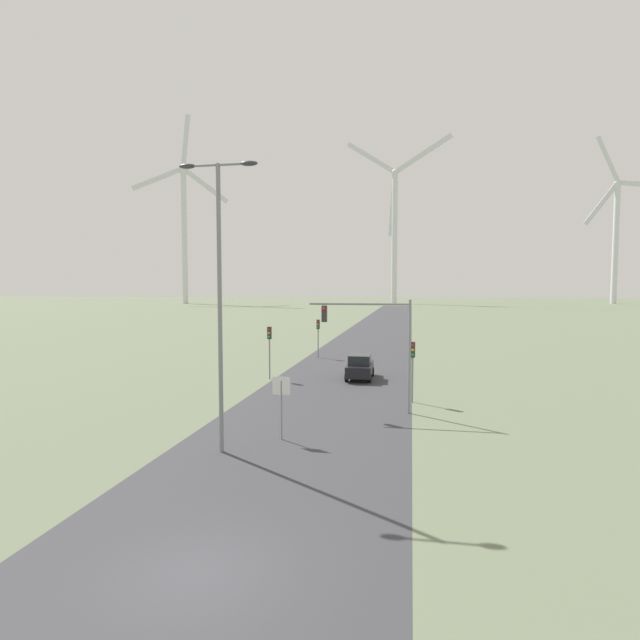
{
  "coord_description": "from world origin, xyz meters",
  "views": [
    {
      "loc": [
        4.9,
        -10.72,
        6.81
      ],
      "look_at": [
        0.0,
        15.97,
        4.98
      ],
      "focal_mm": 28.0,
      "sensor_mm": 36.0,
      "label": 1
    }
  ],
  "objects_px": {
    "traffic_light_post_mid_left": "(318,330)",
    "wind_turbine_far_left": "(184,222)",
    "traffic_light_post_near_right": "(413,358)",
    "wind_turbine_left": "(395,222)",
    "traffic_light_post_near_left": "(269,341)",
    "wind_turbine_center": "(616,230)",
    "streetlamp": "(219,277)",
    "car_approaching": "(360,367)",
    "traffic_light_mast_overhead": "(374,331)",
    "stop_sign_near": "(281,396)"
  },
  "relations": [
    {
      "from": "wind_turbine_left",
      "to": "traffic_light_post_mid_left",
      "type": "bearing_deg",
      "value": -90.71
    },
    {
      "from": "stop_sign_near",
      "to": "traffic_light_mast_overhead",
      "type": "relative_size",
      "value": 0.46
    },
    {
      "from": "car_approaching",
      "to": "streetlamp",
      "type": "bearing_deg",
      "value": -102.9
    },
    {
      "from": "wind_turbine_center",
      "to": "wind_turbine_far_left",
      "type": "bearing_deg",
      "value": -169.63
    },
    {
      "from": "streetlamp",
      "to": "traffic_light_mast_overhead",
      "type": "height_order",
      "value": "streetlamp"
    },
    {
      "from": "wind_turbine_left",
      "to": "wind_turbine_far_left",
      "type": "bearing_deg",
      "value": -170.58
    },
    {
      "from": "traffic_light_post_near_left",
      "to": "traffic_light_post_near_right",
      "type": "relative_size",
      "value": 1.08
    },
    {
      "from": "stop_sign_near",
      "to": "car_approaching",
      "type": "height_order",
      "value": "stop_sign_near"
    },
    {
      "from": "streetlamp",
      "to": "wind_turbine_left",
      "type": "height_order",
      "value": "wind_turbine_left"
    },
    {
      "from": "traffic_light_post_mid_left",
      "to": "car_approaching",
      "type": "height_order",
      "value": "traffic_light_post_mid_left"
    },
    {
      "from": "stop_sign_near",
      "to": "traffic_light_post_mid_left",
      "type": "bearing_deg",
      "value": 96.99
    },
    {
      "from": "traffic_light_post_near_right",
      "to": "traffic_light_mast_overhead",
      "type": "distance_m",
      "value": 3.82
    },
    {
      "from": "streetlamp",
      "to": "car_approaching",
      "type": "bearing_deg",
      "value": 77.1
    },
    {
      "from": "streetlamp",
      "to": "traffic_light_post_near_right",
      "type": "bearing_deg",
      "value": 53.25
    },
    {
      "from": "wind_turbine_far_left",
      "to": "wind_turbine_left",
      "type": "bearing_deg",
      "value": 9.42
    },
    {
      "from": "traffic_light_post_near_left",
      "to": "wind_turbine_center",
      "type": "relative_size",
      "value": 0.06
    },
    {
      "from": "traffic_light_post_near_left",
      "to": "traffic_light_post_mid_left",
      "type": "relative_size",
      "value": 1.06
    },
    {
      "from": "wind_turbine_far_left",
      "to": "wind_turbine_center",
      "type": "distance_m",
      "value": 170.55
    },
    {
      "from": "traffic_light_post_near_left",
      "to": "traffic_light_mast_overhead",
      "type": "relative_size",
      "value": 0.63
    },
    {
      "from": "streetlamp",
      "to": "wind_turbine_center",
      "type": "distance_m",
      "value": 216.59
    },
    {
      "from": "traffic_light_post_near_right",
      "to": "traffic_light_post_mid_left",
      "type": "relative_size",
      "value": 0.98
    },
    {
      "from": "traffic_light_post_near_right",
      "to": "wind_turbine_left",
      "type": "distance_m",
      "value": 172.43
    },
    {
      "from": "car_approaching",
      "to": "wind_turbine_left",
      "type": "distance_m",
      "value": 165.87
    },
    {
      "from": "traffic_light_post_near_right",
      "to": "wind_turbine_center",
      "type": "height_order",
      "value": "wind_turbine_center"
    },
    {
      "from": "traffic_light_post_mid_left",
      "to": "wind_turbine_far_left",
      "type": "xyz_separation_m",
      "value": [
        -79.89,
        139.01,
        29.61
      ]
    },
    {
      "from": "car_approaching",
      "to": "wind_turbine_center",
      "type": "relative_size",
      "value": 0.06
    },
    {
      "from": "stop_sign_near",
      "to": "wind_turbine_center",
      "type": "distance_m",
      "value": 214.54
    },
    {
      "from": "traffic_light_post_near_left",
      "to": "car_approaching",
      "type": "height_order",
      "value": "traffic_light_post_near_left"
    },
    {
      "from": "stop_sign_near",
      "to": "traffic_light_post_near_right",
      "type": "bearing_deg",
      "value": 55.49
    },
    {
      "from": "traffic_light_post_near_left",
      "to": "car_approaching",
      "type": "distance_m",
      "value": 6.93
    },
    {
      "from": "streetlamp",
      "to": "traffic_light_post_near_left",
      "type": "height_order",
      "value": "streetlamp"
    },
    {
      "from": "traffic_light_post_near_left",
      "to": "traffic_light_mast_overhead",
      "type": "height_order",
      "value": "traffic_light_mast_overhead"
    },
    {
      "from": "streetlamp",
      "to": "wind_turbine_center",
      "type": "xyz_separation_m",
      "value": [
        86.73,
        197.24,
        22.03
      ]
    },
    {
      "from": "wind_turbine_center",
      "to": "traffic_light_post_near_left",
      "type": "bearing_deg",
      "value": -116.24
    },
    {
      "from": "car_approaching",
      "to": "traffic_light_mast_overhead",
      "type": "bearing_deg",
      "value": -79.88
    },
    {
      "from": "traffic_light_mast_overhead",
      "to": "wind_turbine_center",
      "type": "relative_size",
      "value": 0.09
    },
    {
      "from": "wind_turbine_center",
      "to": "stop_sign_near",
      "type": "bearing_deg",
      "value": -113.46
    },
    {
      "from": "traffic_light_post_near_left",
      "to": "wind_turbine_far_left",
      "type": "relative_size",
      "value": 0.05
    },
    {
      "from": "traffic_light_post_near_left",
      "to": "car_approaching",
      "type": "xyz_separation_m",
      "value": [
        6.54,
        1.21,
        -1.92
      ]
    },
    {
      "from": "traffic_light_post_mid_left",
      "to": "wind_turbine_far_left",
      "type": "distance_m",
      "value": 163.04
    },
    {
      "from": "traffic_light_mast_overhead",
      "to": "car_approaching",
      "type": "xyz_separation_m",
      "value": [
        -1.69,
        9.49,
        -3.52
      ]
    },
    {
      "from": "car_approaching",
      "to": "wind_turbine_far_left",
      "type": "relative_size",
      "value": 0.06
    },
    {
      "from": "traffic_light_post_near_right",
      "to": "wind_turbine_left",
      "type": "relative_size",
      "value": 0.05
    },
    {
      "from": "car_approaching",
      "to": "wind_turbine_far_left",
      "type": "height_order",
      "value": "wind_turbine_far_left"
    },
    {
      "from": "wind_turbine_far_left",
      "to": "wind_turbine_center",
      "type": "relative_size",
      "value": 1.12
    },
    {
      "from": "traffic_light_mast_overhead",
      "to": "wind_turbine_left",
      "type": "xyz_separation_m",
      "value": [
        -4.87,
        172.4,
        27.53
      ]
    },
    {
      "from": "streetlamp",
      "to": "traffic_light_post_near_right",
      "type": "relative_size",
      "value": 3.29
    },
    {
      "from": "streetlamp",
      "to": "traffic_light_mast_overhead",
      "type": "distance_m",
      "value": 9.97
    },
    {
      "from": "streetlamp",
      "to": "traffic_light_post_near_left",
      "type": "bearing_deg",
      "value": 99.21
    },
    {
      "from": "traffic_light_post_near_left",
      "to": "traffic_light_mast_overhead",
      "type": "xyz_separation_m",
      "value": [
        8.24,
        -8.28,
        1.6
      ]
    }
  ]
}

